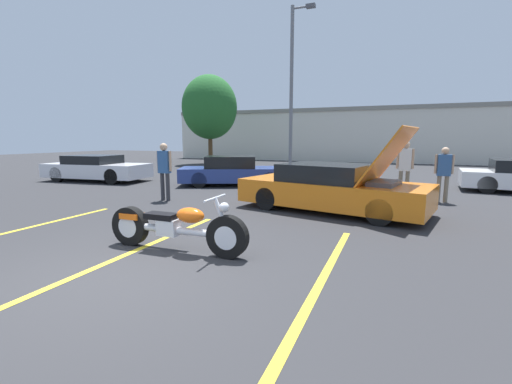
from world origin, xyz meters
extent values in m
plane|color=#2D2D30|center=(0.00, 0.00, 0.00)|extent=(80.00, 80.00, 0.00)
cube|color=yellow|center=(-3.74, 0.98, 0.00)|extent=(0.12, 4.98, 0.01)
cube|color=yellow|center=(-0.54, 0.98, 0.00)|extent=(0.12, 4.98, 0.01)
cube|color=yellow|center=(2.67, 0.98, 0.00)|extent=(0.12, 4.98, 0.01)
cube|color=beige|center=(0.00, 27.12, 2.20)|extent=(32.00, 4.00, 4.40)
cube|color=gray|center=(0.00, 27.12, 4.25)|extent=(32.00, 4.20, 0.30)
cylinder|color=slate|center=(-1.62, 13.77, 4.16)|extent=(0.18, 0.18, 8.33)
cylinder|color=slate|center=(-1.17, 13.77, 8.18)|extent=(0.90, 0.10, 0.10)
cube|color=#4C4C51|center=(-0.72, 13.77, 8.18)|extent=(0.44, 0.28, 0.16)
cylinder|color=brown|center=(-9.42, 19.09, 1.22)|extent=(0.32, 0.32, 2.43)
ellipsoid|color=#236028|center=(-9.42, 19.09, 4.17)|extent=(4.03, 4.03, 4.64)
cylinder|color=black|center=(1.09, 1.26, 0.35)|extent=(0.70, 0.18, 0.70)
cylinder|color=black|center=(-0.84, 1.21, 0.35)|extent=(0.70, 0.18, 0.70)
cylinder|color=silver|center=(1.09, 1.26, 0.35)|extent=(0.39, 0.18, 0.38)
cylinder|color=silver|center=(-0.84, 1.21, 0.35)|extent=(0.39, 0.18, 0.38)
cylinder|color=silver|center=(0.12, 1.24, 0.37)|extent=(1.64, 0.16, 0.12)
cube|color=silver|center=(-0.02, 1.23, 0.41)|extent=(0.37, 0.25, 0.28)
ellipsoid|color=orange|center=(0.41, 1.24, 0.65)|extent=(0.51, 0.29, 0.26)
cube|color=black|center=(-0.17, 1.23, 0.59)|extent=(0.56, 0.27, 0.10)
cube|color=orange|center=(-0.79, 1.21, 0.54)|extent=(0.39, 0.23, 0.10)
cylinder|color=silver|center=(0.99, 1.26, 0.67)|extent=(0.31, 0.08, 0.63)
cylinder|color=silver|center=(0.88, 1.26, 0.97)|extent=(0.05, 0.70, 0.04)
sphere|color=silver|center=(1.04, 1.26, 0.83)|extent=(0.16, 0.16, 0.16)
cylinder|color=silver|center=(-0.31, 1.34, 0.31)|extent=(1.26, 0.12, 0.09)
cube|color=orange|center=(1.99, 5.55, 0.48)|extent=(5.10, 2.94, 0.63)
cube|color=black|center=(1.80, 5.59, 1.02)|extent=(2.49, 2.17, 0.45)
cylinder|color=black|center=(3.25, 4.39, 0.31)|extent=(0.64, 0.35, 0.61)
cylinder|color=black|center=(3.62, 6.06, 0.31)|extent=(0.64, 0.35, 0.61)
cylinder|color=black|center=(0.35, 5.04, 0.31)|extent=(0.64, 0.35, 0.61)
cylinder|color=black|center=(0.73, 6.72, 0.31)|extent=(0.64, 0.35, 0.61)
cube|color=orange|center=(3.32, 5.25, 1.48)|extent=(1.36, 1.96, 1.40)
cube|color=#4C4C51|center=(3.27, 5.26, 0.75)|extent=(0.82, 1.17, 0.28)
cylinder|color=black|center=(6.49, 10.55, 0.31)|extent=(0.63, 0.27, 0.61)
cylinder|color=black|center=(6.63, 12.20, 0.31)|extent=(0.63, 0.27, 0.61)
cube|color=navy|center=(-2.61, 9.19, 0.45)|extent=(4.72, 3.37, 0.56)
cube|color=black|center=(-2.77, 9.12, 0.96)|extent=(2.44, 2.22, 0.47)
cylinder|color=black|center=(-1.06, 9.07, 0.31)|extent=(0.65, 0.45, 0.61)
cylinder|color=black|center=(-1.67, 10.43, 0.31)|extent=(0.65, 0.45, 0.61)
cylinder|color=black|center=(-3.56, 7.95, 0.31)|extent=(0.65, 0.45, 0.61)
cylinder|color=black|center=(-4.17, 9.31, 0.31)|extent=(0.65, 0.45, 0.61)
cube|color=silver|center=(-8.96, 8.05, 0.48)|extent=(4.81, 2.28, 0.61)
cube|color=black|center=(-9.14, 8.03, 0.97)|extent=(2.25, 1.84, 0.37)
cylinder|color=black|center=(-7.44, 7.41, 0.33)|extent=(0.68, 0.29, 0.66)
cylinder|color=black|center=(-7.60, 8.99, 0.33)|extent=(0.68, 0.29, 0.66)
cylinder|color=black|center=(-10.31, 7.11, 0.33)|extent=(0.68, 0.29, 0.66)
cylinder|color=black|center=(-10.47, 8.70, 0.33)|extent=(0.68, 0.29, 0.66)
cylinder|color=gray|center=(3.67, 8.31, 0.44)|extent=(0.12, 0.12, 0.89)
cylinder|color=gray|center=(3.87, 8.31, 0.44)|extent=(0.12, 0.12, 0.89)
cube|color=white|center=(3.77, 8.31, 1.24)|extent=(0.36, 0.20, 0.70)
cylinder|color=tan|center=(3.55, 8.31, 1.27)|extent=(0.08, 0.08, 0.63)
cylinder|color=tan|center=(3.99, 8.31, 1.27)|extent=(0.08, 0.08, 0.63)
sphere|color=tan|center=(3.77, 8.31, 1.71)|extent=(0.24, 0.24, 0.24)
cylinder|color=gray|center=(4.74, 8.07, 0.40)|extent=(0.12, 0.12, 0.80)
cylinder|color=gray|center=(4.94, 8.07, 0.40)|extent=(0.12, 0.12, 0.80)
cube|color=#335B93|center=(4.84, 8.07, 1.12)|extent=(0.36, 0.20, 0.63)
cylinder|color=tan|center=(4.62, 8.07, 1.15)|extent=(0.08, 0.08, 0.57)
cylinder|color=tan|center=(5.06, 8.07, 1.15)|extent=(0.08, 0.08, 0.57)
sphere|color=tan|center=(4.84, 8.07, 1.54)|extent=(0.22, 0.22, 0.22)
cylinder|color=#333338|center=(-3.14, 5.15, 0.43)|extent=(0.12, 0.12, 0.85)
cylinder|color=#333338|center=(-2.94, 5.15, 0.43)|extent=(0.12, 0.12, 0.85)
cube|color=#335B93|center=(-3.04, 5.15, 1.19)|extent=(0.36, 0.20, 0.68)
cylinder|color=tan|center=(-3.26, 5.15, 1.23)|extent=(0.08, 0.08, 0.61)
cylinder|color=tan|center=(-2.82, 5.15, 1.23)|extent=(0.08, 0.08, 0.61)
sphere|color=tan|center=(-3.04, 5.15, 1.65)|extent=(0.23, 0.23, 0.23)
camera|label=1|loc=(3.51, -3.45, 1.90)|focal=24.00mm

